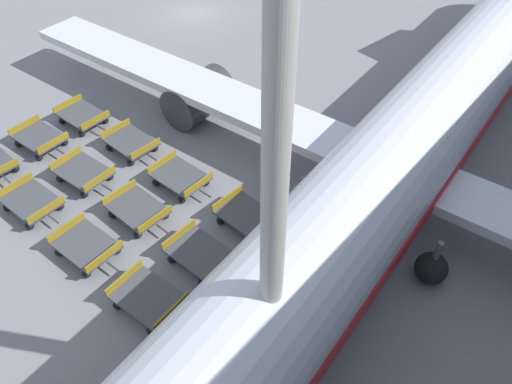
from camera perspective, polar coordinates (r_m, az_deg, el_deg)
name	(u,v)px	position (r m, az deg, el deg)	size (l,w,h in m)	color
ground_plane	(194,14)	(39.40, -7.12, 19.58)	(500.00, 500.00, 0.00)	gray
airplane	(412,142)	(22.04, 17.41, 5.49)	(44.62, 48.42, 12.65)	silver
baggage_dolly_row_near_col_b	(32,202)	(24.03, -24.27, -1.04)	(3.25, 1.95, 0.92)	#424449
baggage_dolly_row_near_col_c	(86,246)	(21.33, -18.82, -5.87)	(3.26, 1.97, 0.92)	#424449
baggage_dolly_row_near_col_d	(148,298)	(19.11, -12.22, -11.79)	(3.28, 2.02, 0.92)	#424449
baggage_dolly_row_near_col_e	(232,358)	(17.51, -2.81, -18.41)	(3.25, 1.95, 0.92)	#424449
baggage_dolly_row_mid_a_col_a	(40,138)	(27.62, -23.47, 5.68)	(3.27, 1.99, 0.92)	#424449
baggage_dolly_row_mid_a_col_b	(84,173)	(24.68, -19.11, 2.10)	(3.27, 2.01, 0.92)	#424449
baggage_dolly_row_mid_a_col_c	(138,210)	(22.18, -13.36, -1.98)	(3.22, 1.89, 0.92)	#424449
baggage_dolly_row_mid_a_col_d	(200,254)	(20.07, -6.39, -7.05)	(3.22, 1.90, 0.92)	#424449
baggage_dolly_row_mid_a_col_e	(275,305)	(18.55, 2.15, -12.78)	(3.24, 1.93, 0.92)	#424449
baggage_dolly_row_mid_b_col_a	(82,116)	(28.47, -19.22, 8.22)	(3.24, 1.93, 0.92)	#424449
baggage_dolly_row_mid_b_col_b	(131,143)	(25.83, -14.08, 5.49)	(3.22, 1.90, 0.92)	#424449
baggage_dolly_row_mid_b_col_c	(180,177)	(23.34, -8.64, 1.66)	(3.23, 1.91, 0.92)	#424449
baggage_dolly_row_mid_b_col_d	(247,216)	(21.30, -0.98, -2.81)	(3.24, 1.93, 0.92)	#424449
baggage_dolly_row_mid_b_col_e	(320,260)	(19.90, 7.32, -7.75)	(3.22, 1.89, 0.92)	#424449
stand_guidance_stripe	(291,383)	(17.67, 3.98, -20.94)	(3.72, 38.68, 0.01)	white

